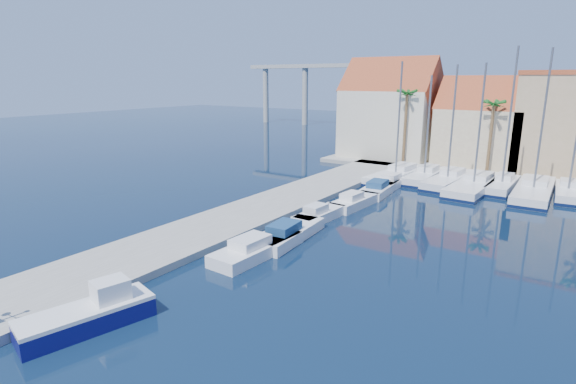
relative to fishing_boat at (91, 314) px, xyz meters
The scene contains 22 objects.
ground 4.99m from the fishing_boat, 31.01° to the left, with size 260.00×260.00×0.00m, color black.
quay_west 16.74m from the fishing_boat, 106.53° to the left, with size 6.00×77.00×0.50m, color gray.
shore_north 52.52m from the fishing_boat, 74.27° to the left, with size 54.00×16.00×0.50m, color gray.
fishing_boat is the anchor object (origin of this frame).
motorboat_west_0 11.16m from the fishing_boat, 85.53° to the left, with size 2.58×7.21×1.40m.
motorboat_west_1 14.67m from the fishing_boat, 86.26° to the left, with size 2.86×7.22×1.40m.
motorboat_west_2 19.71m from the fishing_boat, 88.56° to the left, with size 2.03×5.55×1.40m.
motorboat_west_3 24.98m from the fishing_boat, 87.56° to the left, with size 2.33×6.06×1.40m.
motorboat_west_4 30.78m from the fishing_boat, 88.26° to the left, with size 2.84×7.14×1.40m.
motorboat_west_5 34.67m from the fishing_boat, 88.65° to the left, with size 2.11×6.58×1.40m.
sailboat_0 37.91m from the fishing_boat, 89.75° to the left, with size 3.90×11.50×12.87m.
sailboat_1 39.10m from the fishing_boat, 85.65° to the left, with size 2.49×9.18×11.46m.
sailboat_2 38.92m from the fishing_boat, 81.60° to the left, with size 3.44×10.38×12.48m.
sailboat_3 38.55m from the fishing_boat, 77.18° to the left, with size 3.78×12.19×12.58m.
sailboat_4 40.48m from the fishing_boat, 74.40° to the left, with size 2.29×8.20×14.11m.
sailboat_5 40.75m from the fishing_boat, 70.23° to the left, with size 3.42×11.96×13.82m.
sailboat_6 42.74m from the fishing_boat, 67.19° to the left, with size 2.69×8.22×11.99m.
building_0 50.22m from the fishing_boat, 96.63° to the left, with size 12.30×9.00×13.50m.
building_1 50.15m from the fishing_boat, 82.82° to the left, with size 10.30×8.00×11.00m.
palm_0 45.37m from the fishing_boat, 92.27° to the left, with size 2.60×2.60×10.15m.
palm_1 45.91m from the fishing_boat, 79.52° to the left, with size 2.60×2.60×9.15m.
viaduct 91.94m from the fishing_boat, 112.39° to the left, with size 48.00×2.20×14.45m.
Camera 1 is at (13.66, -12.74, 11.11)m, focal length 28.00 mm.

